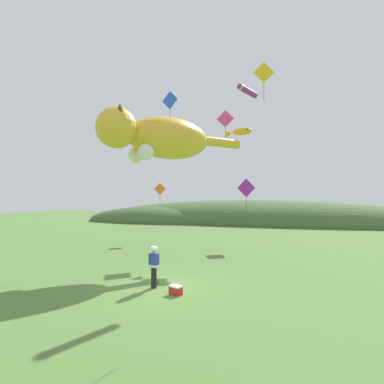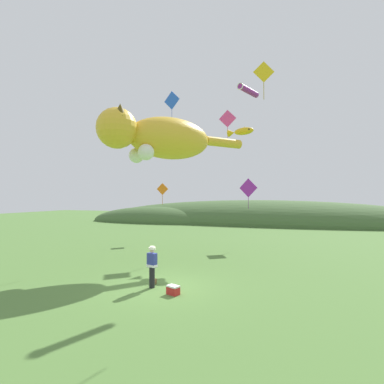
% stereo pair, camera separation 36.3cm
% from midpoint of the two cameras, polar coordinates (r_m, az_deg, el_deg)
% --- Properties ---
extents(ground_plane, '(120.00, 120.00, 0.00)m').
position_cam_midpoint_polar(ground_plane, '(13.60, -6.34, -17.57)').
color(ground_plane, '#517A38').
extents(distant_hill_ridge, '(53.34, 14.18, 6.87)m').
position_cam_midpoint_polar(distant_hill_ridge, '(45.74, 8.76, -5.83)').
color(distant_hill_ridge, '#426033').
rests_on(distant_hill_ridge, ground).
extents(festival_attendant, '(0.47, 0.36, 1.77)m').
position_cam_midpoint_polar(festival_attendant, '(13.30, -8.07, -13.70)').
color(festival_attendant, black).
rests_on(festival_attendant, ground).
extents(kite_spool, '(0.15, 0.27, 0.27)m').
position_cam_midpoint_polar(kite_spool, '(13.97, -7.71, -16.54)').
color(kite_spool, olive).
rests_on(kite_spool, ground).
extents(picnic_cooler, '(0.57, 0.48, 0.36)m').
position_cam_midpoint_polar(picnic_cooler, '(12.55, -3.99, -18.14)').
color(picnic_cooler, red).
rests_on(picnic_cooler, ground).
extents(kite_giant_cat, '(7.14, 8.20, 3.06)m').
position_cam_midpoint_polar(kite_giant_cat, '(18.72, -6.93, 10.28)').
color(kite_giant_cat, gold).
extents(kite_fish_windsock, '(2.15, 1.14, 0.64)m').
position_cam_midpoint_polar(kite_fish_windsock, '(23.33, 8.54, 11.28)').
color(kite_fish_windsock, gold).
extents(kite_tube_streamer, '(1.10, 2.08, 0.44)m').
position_cam_midpoint_polar(kite_tube_streamer, '(19.98, 9.96, 18.42)').
color(kite_tube_streamer, '#8C268C').
extents(kite_diamond_pink, '(1.47, 0.08, 2.37)m').
position_cam_midpoint_polar(kite_diamond_pink, '(26.04, 5.96, 13.67)').
color(kite_diamond_pink, '#E53F8C').
extents(kite_diamond_gold, '(1.08, 0.35, 2.02)m').
position_cam_midpoint_polar(kite_diamond_gold, '(17.40, 12.90, 21.24)').
color(kite_diamond_gold, yellow).
extents(kite_diamond_blue, '(1.46, 0.34, 2.40)m').
position_cam_midpoint_polar(kite_diamond_blue, '(24.85, -4.66, 17.00)').
color(kite_diamond_blue, blue).
extents(kite_diamond_violet, '(1.49, 0.38, 2.43)m').
position_cam_midpoint_polar(kite_diamond_violet, '(24.43, 9.86, 0.74)').
color(kite_diamond_violet, purple).
extents(kite_diamond_orange, '(1.08, 0.15, 1.99)m').
position_cam_midpoint_polar(kite_diamond_orange, '(27.25, -6.51, 0.53)').
color(kite_diamond_orange, orange).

